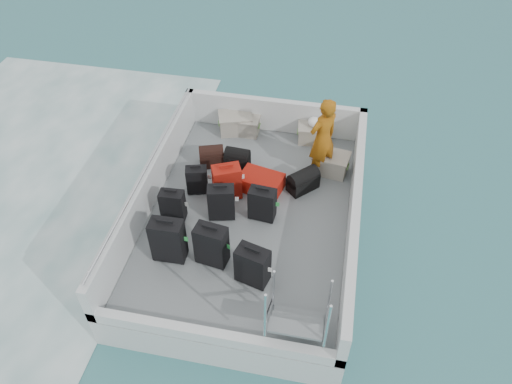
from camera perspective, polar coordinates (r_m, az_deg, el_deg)
ground at (r=8.98m, az=-0.73°, el=-5.15°), size 160.00×160.00×0.00m
wake_foam at (r=10.76m, az=-26.61°, el=-0.81°), size 10.00×10.00×0.00m
ferry_hull at (r=8.76m, az=-0.75°, el=-3.87°), size 3.60×5.00×0.60m
deck at (r=8.53m, az=-0.77°, el=-2.47°), size 3.30×4.70×0.02m
deck_fittings at (r=7.99m, az=1.17°, el=-2.58°), size 3.60×5.00×0.90m
suitcase_0 at (r=7.72m, az=-10.00°, el=-5.50°), size 0.51×0.30×0.77m
suitcase_1 at (r=8.34m, az=-9.47°, el=-1.57°), size 0.41×0.25×0.60m
suitcase_2 at (r=8.78m, az=-6.77°, el=1.36°), size 0.41×0.31×0.53m
suitcase_3 at (r=7.60m, az=-5.11°, el=-6.12°), size 0.52×0.35×0.73m
suitcase_4 at (r=8.26m, az=-3.99°, el=-1.23°), size 0.49×0.35×0.65m
suitcase_5 at (r=8.59m, az=-3.34°, el=1.08°), size 0.55×0.46×0.66m
suitcase_6 at (r=7.37m, az=-0.40°, el=-8.47°), size 0.54×0.40×0.66m
suitcase_7 at (r=8.24m, az=0.72°, el=-1.42°), size 0.46×0.29×0.61m
suitcase_8 at (r=8.85m, az=0.60°, el=1.10°), size 0.83×0.64×0.29m
duffel_0 at (r=9.39m, az=-5.09°, el=3.97°), size 0.52×0.43×0.32m
duffel_1 at (r=9.30m, az=-2.14°, el=3.67°), size 0.46×0.33×0.32m
duffel_2 at (r=8.88m, az=5.40°, el=1.15°), size 0.60×0.60×0.32m
crate_0 at (r=10.14m, az=-2.37°, el=7.79°), size 0.72×0.59×0.37m
crate_1 at (r=10.12m, az=-1.31°, el=7.60°), size 0.57×0.40×0.34m
crate_2 at (r=9.96m, az=6.52°, el=6.62°), size 0.60×0.44×0.34m
crate_3 at (r=9.27m, az=8.51°, el=3.18°), size 0.66×0.51×0.37m
yellow_bag at (r=9.60m, az=7.60°, el=4.39°), size 0.28×0.26×0.22m
white_bag at (r=9.81m, az=6.64°, el=7.82°), size 0.24×0.24×0.18m
passenger at (r=8.83m, az=7.61°, el=6.08°), size 0.68×0.69×1.60m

